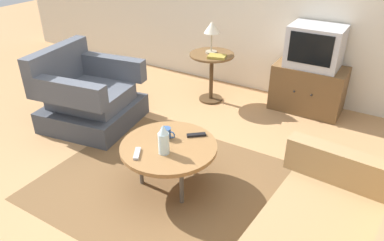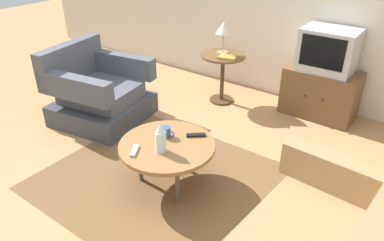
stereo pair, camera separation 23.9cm
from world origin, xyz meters
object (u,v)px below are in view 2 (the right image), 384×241
Objects in this scene: coffee_table at (167,147)px; table_lamp at (224,30)px; book at (228,57)px; armchair at (98,94)px; television at (329,50)px; mug at (166,132)px; vase at (161,138)px; side_table at (223,68)px; tv_remote_dark at (196,135)px; tv_remote_silver at (134,151)px; tv_stand at (320,93)px.

coffee_table is 2.11× the size of table_lamp.
table_lamp is 1.64× the size of book.
armchair is 1.50m from coffee_table.
television is at bearing 119.00° from armchair.
mug is at bearing -74.26° from table_lamp.
book is (1.03, 1.12, 0.33)m from armchair.
television reaches higher than armchair.
table_lamp is (-0.54, 1.73, 0.52)m from coffee_table.
side_table is at bearing 106.92° from vase.
tv_remote_dark is (0.20, 0.16, -0.04)m from mug.
coffee_table is at bearing -59.21° from tv_remote_silver.
side_table is 4.59× the size of mug.
tv_stand is (0.60, 2.06, -0.11)m from coffee_table.
tv_remote_silver is 0.67× the size of book.
vase is at bearing 58.71° from armchair.
tv_remote_dark is (0.09, 0.36, -0.11)m from vase.
armchair is at bearing -126.55° from side_table.
armchair is at bearing 157.90° from vase.
vase is at bearing -73.13° from coffee_table.
vase is at bearing -104.67° from tv_stand.
armchair is at bearing 163.72° from mug.
side_table is at bearing 73.00° from tv_remote_dark.
armchair reaches higher than tv_remote_dark.
television is 2.27m from vase.
tv_remote_silver is at bearing -78.34° from table_lamp.
armchair is at bearing 130.60° from tv_remote_dark.
tv_remote_dark is at bearing -65.87° from table_lamp.
tv_stand is 2.09m from mug.
side_table is 2.42× the size of vase.
tv_remote_silver is at bearing -142.11° from vase.
tv_remote_silver is at bearing -107.66° from television.
television is 2.51× the size of book.
television is 1.20m from table_lamp.
side_table reaches higher than tv_remote_silver.
tv_stand is at bearing -90.00° from television.
tv_stand is 5.38× the size of tv_remote_dark.
vase is at bearing -90.02° from book.
book is at bearing -154.81° from television.
side_table is (0.91, 1.22, 0.15)m from armchair.
tv_remote_silver is at bearing -99.55° from mug.
table_lamp is 1.97m from vase.
mug is 0.88× the size of tv_remote_dark.
side_table is at bearing -19.27° from tv_remote_silver.
tv_stand reaches higher than coffee_table.
armchair is at bearing 30.29° from tv_remote_silver.
side_table is at bearing -162.35° from tv_stand.
tv_remote_dark is (0.64, -1.46, -0.02)m from side_table.
vase reaches higher than book.
tv_stand is 2.42m from tv_remote_silver.
vase is (-0.57, -2.18, -0.26)m from television.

